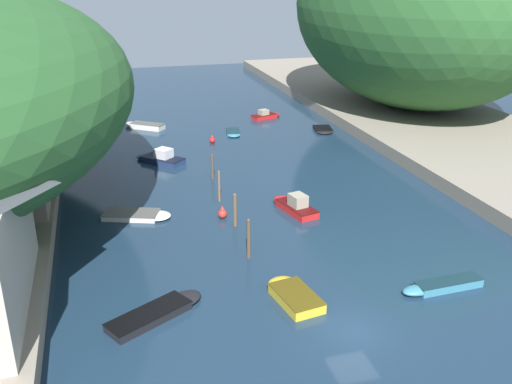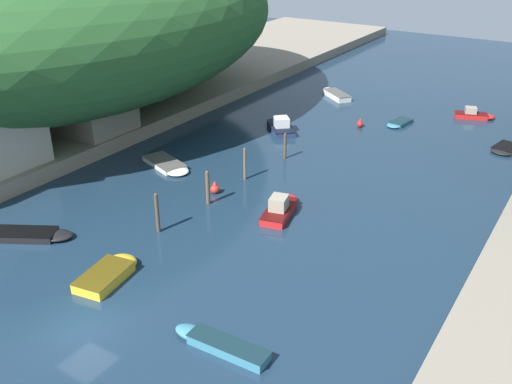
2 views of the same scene
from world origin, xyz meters
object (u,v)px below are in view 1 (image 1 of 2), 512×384
Objects in this scene: boat_small_dinghy at (160,311)px; boat_navy_launch at (143,126)px; boat_cabin_cruiser at (294,205)px; channel_buoy_far at (222,213)px; person_on_quay at (16,236)px; boat_yellow_tender at (323,130)px; boat_far_upstream at (233,133)px; channel_buoy_near at (212,140)px; boat_white_cruiser at (267,115)px; boat_mid_channel at (292,294)px; boat_open_rowboat at (159,158)px; boat_near_quay at (439,286)px; boat_red_skiff at (139,215)px.

boat_navy_launch is at bearing 146.34° from boat_small_dinghy.
boat_cabin_cruiser is 31.78m from boat_navy_launch.
person_on_quay is at bearing -164.61° from channel_buoy_far.
person_on_quay reaches higher than boat_yellow_tender.
boat_far_upstream is 3.70× the size of channel_buoy_near.
person_on_quay reaches higher than boat_small_dinghy.
boat_white_cruiser is 4.10× the size of channel_buoy_far.
channel_buoy_far is at bearing 87.27° from boat_mid_channel.
channel_buoy_near is (2.03, 34.34, 0.06)m from boat_mid_channel.
channel_buoy_near is (7.23, -8.94, 0.06)m from boat_navy_launch.
boat_cabin_cruiser is 4.98× the size of channel_buoy_far.
boat_navy_launch is (-21.68, 7.79, 0.15)m from boat_yellow_tender.
person_on_quay is (-21.99, -28.29, 2.15)m from boat_far_upstream.
boat_yellow_tender is 22.20m from boat_open_rowboat.
boat_near_quay is at bearing 90.26° from boat_yellow_tender.
boat_near_quay is at bearing -53.43° from channel_buoy_far.
boat_red_skiff is at bearing 150.07° from boat_small_dinghy.
boat_white_cruiser is (19.70, 28.92, 0.16)m from boat_red_skiff.
boat_white_cruiser is (11.59, 44.01, 0.05)m from boat_mid_channel.
boat_yellow_tender is 23.04m from boat_navy_launch.
person_on_quay is at bearing 65.92° from boat_near_quay.
boat_yellow_tender is 31.95m from boat_red_skiff.
boat_near_quay is 18.37m from channel_buoy_far.
person_on_quay is at bearing -126.45° from channel_buoy_near.
boat_near_quay is (9.44, -1.62, -0.05)m from boat_mid_channel.
boat_far_upstream and boat_yellow_tender have the same top height.
boat_small_dinghy is (-8.17, 0.44, -0.07)m from boat_mid_channel.
person_on_quay reaches higher than boat_cabin_cruiser.
boat_far_upstream is 0.59× the size of boat_small_dinghy.
boat_navy_launch is 0.94× the size of boat_near_quay.
boat_open_rowboat is (-10.05, -8.09, 0.27)m from boat_far_upstream.
person_on_quay reaches higher than boat_white_cruiser.
boat_yellow_tender is 3.83× the size of channel_buoy_near.
channel_buoy_far is (-3.54, -21.21, 0.03)m from channel_buoy_near.
boat_white_cruiser reaches higher than channel_buoy_far.
boat_near_quay reaches higher than boat_yellow_tender.
boat_open_rowboat is at bearing 27.63° from boat_yellow_tender.
boat_open_rowboat is (-21.27, -6.35, 0.27)m from boat_yellow_tender.
boat_cabin_cruiser is 13.90m from boat_mid_channel.
boat_white_cruiser is (-4.89, 8.52, 0.19)m from boat_yellow_tender.
boat_cabin_cruiser is 18.65m from boat_open_rowboat.
boat_white_cruiser reaches higher than boat_far_upstream.
boat_white_cruiser reaches higher than boat_yellow_tender.
boat_far_upstream is at bearing 2.21° from boat_yellow_tender.
boat_white_cruiser is (16.78, 0.73, 0.04)m from boat_navy_launch.
boat_navy_launch is (-9.89, 30.20, -0.14)m from boat_cabin_cruiser.
boat_mid_channel reaches higher than boat_red_skiff.
boat_far_upstream is (0.56, 24.14, -0.29)m from boat_cabin_cruiser.
channel_buoy_far is at bearing -62.28° from person_on_quay.
boat_mid_channel is 4.75× the size of channel_buoy_near.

